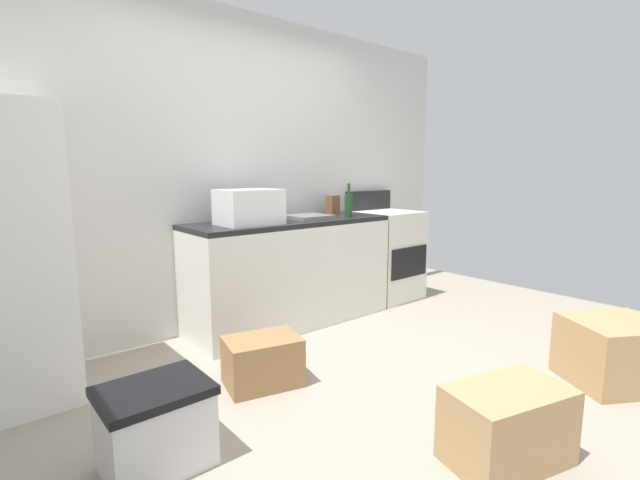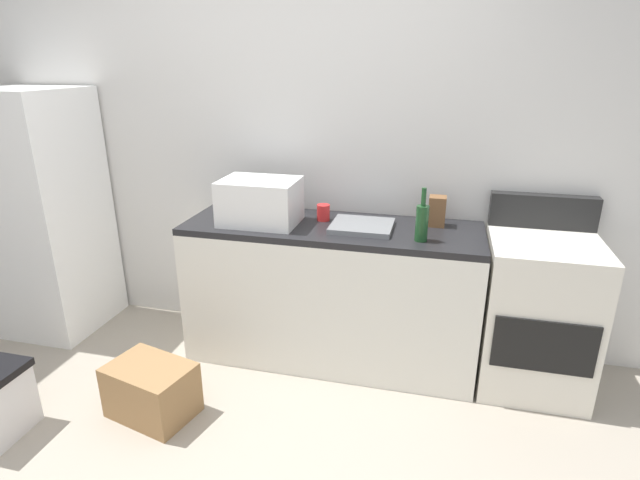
{
  "view_description": "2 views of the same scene",
  "coord_description": "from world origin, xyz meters",
  "views": [
    {
      "loc": [
        -1.92,
        -1.83,
        1.31
      ],
      "look_at": [
        0.3,
        0.81,
        0.77
      ],
      "focal_mm": 25.01,
      "sensor_mm": 36.0,
      "label": 1
    },
    {
      "loc": [
        0.92,
        -1.61,
        1.85
      ],
      "look_at": [
        0.26,
        1.06,
        0.85
      ],
      "focal_mm": 28.16,
      "sensor_mm": 36.0,
      "label": 2
    }
  ],
  "objects": [
    {
      "name": "kitchen_counter",
      "position": [
        0.3,
        1.2,
        0.45
      ],
      "size": [
        1.8,
        0.6,
        0.9
      ],
      "color": "silver",
      "rests_on": "ground_plane"
    },
    {
      "name": "cardboard_box_large",
      "position": [
        1.16,
        -1.0,
        0.2
      ],
      "size": [
        0.71,
        0.69,
        0.4
      ],
      "primitive_type": "cube",
      "rotation": [
        0.0,
        0.0,
        -0.56
      ],
      "color": "tan",
      "rests_on": "ground_plane"
    },
    {
      "name": "coffee_mug",
      "position": [
        0.23,
        1.29,
        0.95
      ],
      "size": [
        0.08,
        0.08,
        0.1
      ],
      "primitive_type": "cylinder",
      "color": "red",
      "rests_on": "kitchen_counter"
    },
    {
      "name": "wine_bottle",
      "position": [
        0.84,
        1.05,
        1.01
      ],
      "size": [
        0.07,
        0.07,
        0.3
      ],
      "color": "#193F1E",
      "rests_on": "kitchen_counter"
    },
    {
      "name": "wall_back",
      "position": [
        0.0,
        1.55,
        1.3
      ],
      "size": [
        5.0,
        0.1,
        2.6
      ],
      "primitive_type": "cube",
      "color": "silver",
      "rests_on": "ground_plane"
    },
    {
      "name": "knife_block",
      "position": [
        0.91,
        1.35,
        0.99
      ],
      "size": [
        0.1,
        0.1,
        0.18
      ],
      "primitive_type": "cube",
      "color": "brown",
      "rests_on": "kitchen_counter"
    },
    {
      "name": "storage_bin",
      "position": [
        -1.3,
        0.04,
        0.19
      ],
      "size": [
        0.46,
        0.36,
        0.38
      ],
      "color": "silver",
      "rests_on": "ground_plane"
    },
    {
      "name": "ground_plane",
      "position": [
        0.0,
        0.0,
        0.0
      ],
      "size": [
        6.0,
        6.0,
        0.0
      ],
      "primitive_type": "plane",
      "color": "#9E9384"
    },
    {
      "name": "stove_oven",
      "position": [
        1.52,
        1.21,
        0.47
      ],
      "size": [
        0.6,
        0.61,
        1.1
      ],
      "color": "silver",
      "rests_on": "ground_plane"
    },
    {
      "name": "sink_basin",
      "position": [
        0.49,
        1.19,
        0.92
      ],
      "size": [
        0.36,
        0.32,
        0.03
      ],
      "primitive_type": "cube",
      "color": "slate",
      "rests_on": "kitchen_counter"
    },
    {
      "name": "cardboard_box_medium",
      "position": [
        -0.08,
        -0.95,
        0.18
      ],
      "size": [
        0.61,
        0.46,
        0.35
      ],
      "primitive_type": "cube",
      "rotation": [
        0.0,
        0.0,
        -0.27
      ],
      "color": "tan",
      "rests_on": "ground_plane"
    },
    {
      "name": "microwave",
      "position": [
        -0.13,
        1.14,
        1.04
      ],
      "size": [
        0.46,
        0.34,
        0.27
      ],
      "primitive_type": "cube",
      "color": "white",
      "rests_on": "kitchen_counter"
    },
    {
      "name": "cardboard_box_small",
      "position": [
        -0.52,
        0.39,
        0.15
      ],
      "size": [
        0.51,
        0.41,
        0.3
      ],
      "primitive_type": "cube",
      "rotation": [
        0.0,
        0.0,
        -0.24
      ],
      "color": "olive",
      "rests_on": "ground_plane"
    }
  ]
}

